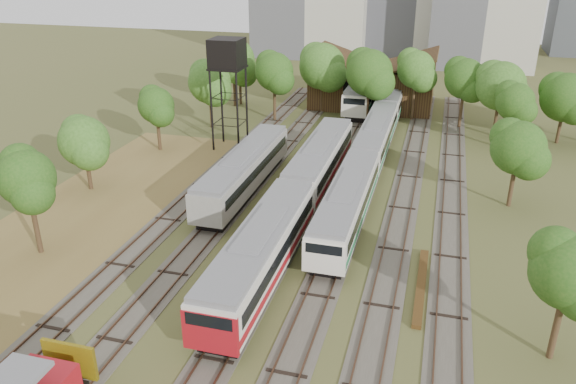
% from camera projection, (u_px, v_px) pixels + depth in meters
% --- Properties ---
extents(dry_grass_patch, '(14.00, 60.00, 0.04)m').
position_uv_depth(dry_grass_patch, '(22.00, 271.00, 38.05)').
color(dry_grass_patch, brown).
rests_on(dry_grass_patch, ground).
extents(tracks, '(24.60, 80.00, 0.19)m').
position_uv_depth(tracks, '(325.00, 199.00, 48.79)').
color(tracks, '#4C473D').
rests_on(tracks, ground).
extents(railcar_red_set, '(3.10, 34.57, 3.83)m').
position_uv_depth(railcar_red_set, '(295.00, 200.00, 43.94)').
color(railcar_red_set, black).
rests_on(railcar_red_set, ground).
extents(railcar_green_set, '(2.87, 52.08, 3.54)m').
position_uv_depth(railcar_green_set, '(376.00, 137.00, 58.81)').
color(railcar_green_set, black).
rests_on(railcar_green_set, ground).
extents(railcar_rear, '(3.19, 16.08, 3.94)m').
position_uv_depth(railcar_rear, '(363.00, 93.00, 75.58)').
color(railcar_rear, black).
rests_on(railcar_rear, ground).
extents(old_grey_coach, '(2.92, 18.00, 3.62)m').
position_uv_depth(old_grey_coach, '(244.00, 170.00, 49.81)').
color(old_grey_coach, black).
rests_on(old_grey_coach, ground).
extents(water_tower, '(3.37, 3.37, 11.65)m').
position_uv_depth(water_tower, '(227.00, 56.00, 57.65)').
color(water_tower, black).
rests_on(water_tower, ground).
extents(rail_pile_far, '(0.57, 9.04, 0.29)m').
position_uv_depth(rail_pile_far, '(421.00, 285.00, 36.22)').
color(rail_pile_far, '#4F3416').
rests_on(rail_pile_far, ground).
extents(maintenance_shed, '(16.45, 11.55, 7.58)m').
position_uv_depth(maintenance_shed, '(373.00, 84.00, 76.80)').
color(maintenance_shed, '#331E12').
rests_on(maintenance_shed, ground).
extents(tree_band_left, '(8.46, 67.65, 8.51)m').
position_uv_depth(tree_band_left, '(112.00, 127.00, 50.21)').
color(tree_band_left, '#382616').
rests_on(tree_band_left, ground).
extents(tree_band_far, '(50.48, 11.31, 9.40)m').
position_uv_depth(tree_band_far, '(412.00, 76.00, 66.67)').
color(tree_band_far, '#382616').
rests_on(tree_band_far, ground).
extents(tree_band_right, '(5.21, 38.69, 7.42)m').
position_uv_depth(tree_band_right, '(526.00, 152.00, 44.49)').
color(tree_band_right, '#382616').
rests_on(tree_band_right, ground).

